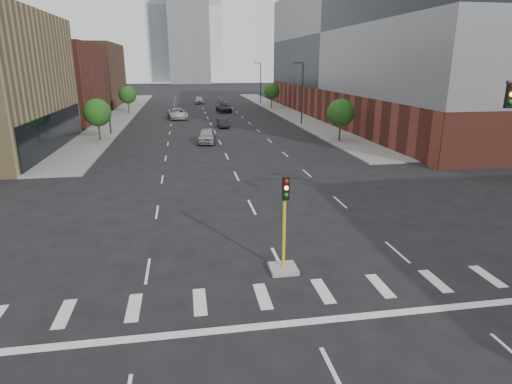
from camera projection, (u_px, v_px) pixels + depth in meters
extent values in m
cube|color=gray|center=(123.00, 114.00, 78.11)|extent=(5.00, 92.00, 0.15)
cube|color=gray|center=(283.00, 111.00, 82.89)|extent=(5.00, 92.00, 0.15)
cube|color=brown|center=(30.00, 83.00, 66.86)|extent=(20.00, 22.00, 12.00)
cube|color=brown|center=(70.00, 75.00, 91.26)|extent=(20.00, 24.00, 13.00)
cube|color=brown|center=(387.00, 103.00, 71.28)|extent=(24.00, 70.00, 5.00)
cube|color=slate|center=(393.00, 33.00, 68.11)|extent=(24.00, 70.00, 17.00)
cube|color=#B2B7BC|center=(170.00, 7.00, 206.97)|extent=(22.00, 22.00, 70.00)
cube|color=#B2B7BC|center=(203.00, 7.00, 246.16)|extent=(20.00, 20.00, 80.00)
cube|color=slate|center=(189.00, 33.00, 193.12)|extent=(18.00, 18.00, 44.00)
cube|color=#999993|center=(283.00, 269.00, 19.13)|extent=(1.20, 1.20, 0.20)
cylinder|color=gold|center=(284.00, 233.00, 18.64)|extent=(0.14, 0.14, 3.20)
cube|color=black|center=(286.00, 188.00, 17.86)|extent=(0.28, 0.18, 1.00)
sphere|color=red|center=(287.00, 181.00, 17.67)|extent=(0.18, 0.18, 0.18)
sphere|color=orange|center=(286.00, 188.00, 17.76)|extent=(0.18, 0.18, 0.18)
sphere|color=#0C7F19|center=(286.00, 195.00, 17.84)|extent=(0.18, 0.18, 0.18)
cube|color=black|center=(510.00, 95.00, 16.91)|extent=(0.28, 0.18, 1.00)
sphere|color=orange|center=(512.00, 94.00, 16.78)|extent=(0.18, 0.18, 0.18)
sphere|color=#0C7F19|center=(511.00, 102.00, 16.87)|extent=(0.18, 0.18, 0.18)
cylinder|color=#2D2D30|center=(302.00, 94.00, 63.44)|extent=(0.20, 0.20, 9.00)
cube|color=#2D2D30|center=(298.00, 63.00, 62.01)|extent=(1.40, 0.22, 0.15)
cylinder|color=#2D2D30|center=(261.00, 84.00, 96.48)|extent=(0.20, 0.20, 9.00)
cube|color=#2D2D30|center=(257.00, 63.00, 95.05)|extent=(1.40, 0.22, 0.15)
cylinder|color=#2D2D30|center=(108.00, 99.00, 54.42)|extent=(0.20, 0.20, 9.00)
cube|color=#2D2D30|center=(111.00, 63.00, 53.25)|extent=(1.40, 0.22, 0.15)
cylinder|color=#382619|center=(99.00, 133.00, 50.62)|extent=(0.20, 0.20, 1.75)
sphere|color=#155018|center=(97.00, 113.00, 49.94)|extent=(3.20, 3.20, 3.20)
cylinder|color=#382619|center=(129.00, 108.00, 78.94)|extent=(0.20, 0.20, 1.75)
sphere|color=#155018|center=(128.00, 95.00, 78.26)|extent=(3.20, 3.20, 3.20)
cylinder|color=#382619|center=(340.00, 133.00, 50.36)|extent=(0.20, 0.20, 1.75)
sphere|color=#155018|center=(341.00, 113.00, 49.67)|extent=(3.20, 3.20, 3.20)
cylinder|color=#382619|center=(272.00, 103.00, 88.12)|extent=(0.20, 0.20, 1.75)
sphere|color=#155018|center=(272.00, 91.00, 87.44)|extent=(3.20, 3.20, 3.20)
imported|color=#A0A0A4|center=(207.00, 136.00, 49.75)|extent=(2.51, 5.08, 1.67)
imported|color=black|center=(223.00, 123.00, 61.70)|extent=(1.58, 4.08, 1.32)
imported|color=silver|center=(177.00, 114.00, 71.25)|extent=(3.61, 6.49, 1.72)
imported|color=black|center=(224.00, 108.00, 81.27)|extent=(2.89, 6.03, 1.70)
imported|color=#BABABF|center=(199.00, 100.00, 98.00)|extent=(2.00, 4.81, 1.63)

